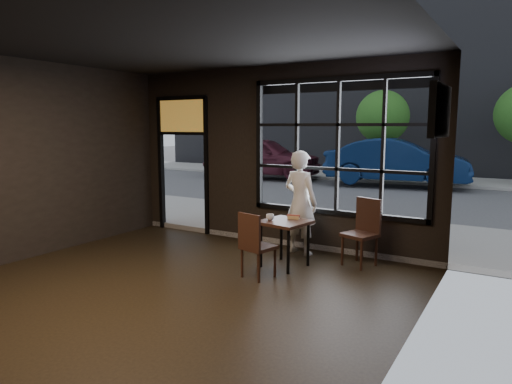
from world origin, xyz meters
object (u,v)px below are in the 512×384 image
Objects in this scene: chair_near at (258,245)px; navy_car at (397,161)px; man at (300,202)px; cafe_table at (285,244)px.

navy_car is (-0.79, 10.97, 0.44)m from chair_near.
man reaches higher than navy_car.
cafe_table is 0.95m from man.
chair_near is 11.01m from navy_car.
chair_near is at bearing 175.75° from navy_car.
man is 0.36× the size of navy_car.
cafe_table is at bearing 110.42° from man.
cafe_table is at bearing 176.47° from navy_car.
chair_near is (-0.09, -0.64, 0.11)m from cafe_table.
navy_car is (-0.87, 10.33, 0.55)m from cafe_table.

